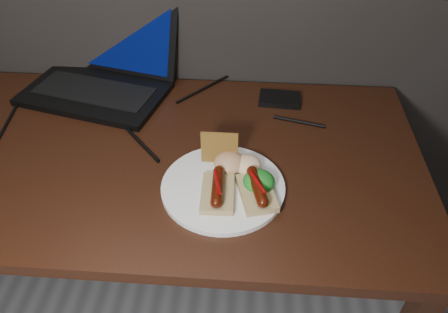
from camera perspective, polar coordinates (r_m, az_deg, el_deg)
desk at (r=1.16m, az=-10.72°, el=-2.72°), size 1.40×0.70×0.75m
laptop at (r=1.35m, az=-15.61°, el=10.91°), size 0.46×0.41×0.25m
hard_drive at (r=1.26m, az=7.28°, el=7.45°), size 0.12×0.08×0.02m
desk_cables at (r=1.21m, az=-8.91°, el=5.39°), size 0.86×0.43×0.01m
plate at (r=0.98m, az=-0.13°, el=-3.99°), size 0.34×0.34×0.01m
bread_sausage_center at (r=0.94m, az=-0.84°, el=-4.43°), size 0.07×0.12×0.04m
bread_sausage_right at (r=0.94m, az=4.33°, el=-4.39°), size 0.10×0.13×0.04m
crispbread at (r=1.00m, az=-0.60°, el=1.14°), size 0.08×0.01×0.08m
salad_greens at (r=0.96m, az=4.58°, el=-3.24°), size 0.07×0.07×0.04m
salsa_mound at (r=1.00m, az=0.73°, el=-0.78°), size 0.07×0.07×0.04m
coleslaw_mound at (r=1.00m, az=3.08°, el=-1.07°), size 0.06×0.06×0.04m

